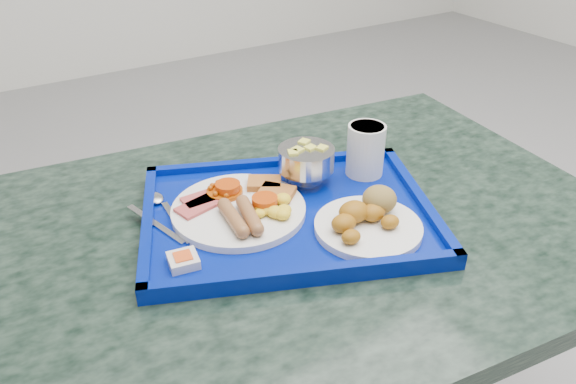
{
  "coord_description": "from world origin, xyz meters",
  "views": [
    {
      "loc": [
        -1.06,
        -0.72,
        1.28
      ],
      "look_at": [
        -0.64,
        -0.03,
        0.79
      ],
      "focal_mm": 35.0,
      "sensor_mm": 36.0,
      "label": 1
    }
  ],
  "objects_px": {
    "bread_plate": "(368,219)",
    "fruit_bowl": "(306,160)",
    "main_plate": "(243,207)",
    "table": "(283,306)",
    "tray": "(288,215)",
    "juice_cup": "(366,148)"
  },
  "relations": [
    {
      "from": "main_plate",
      "to": "bread_plate",
      "type": "distance_m",
      "value": 0.21
    },
    {
      "from": "tray",
      "to": "juice_cup",
      "type": "distance_m",
      "value": 0.21
    },
    {
      "from": "table",
      "to": "bread_plate",
      "type": "distance_m",
      "value": 0.27
    },
    {
      "from": "table",
      "to": "main_plate",
      "type": "distance_m",
      "value": 0.23
    },
    {
      "from": "table",
      "to": "juice_cup",
      "type": "xyz_separation_m",
      "value": [
        0.21,
        0.05,
        0.26
      ]
    },
    {
      "from": "fruit_bowl",
      "to": "tray",
      "type": "bearing_deg",
      "value": -139.28
    },
    {
      "from": "tray",
      "to": "juice_cup",
      "type": "xyz_separation_m",
      "value": [
        0.2,
        0.04,
        0.06
      ]
    },
    {
      "from": "bread_plate",
      "to": "fruit_bowl",
      "type": "bearing_deg",
      "value": 91.52
    },
    {
      "from": "bread_plate",
      "to": "fruit_bowl",
      "type": "height_order",
      "value": "fruit_bowl"
    },
    {
      "from": "fruit_bowl",
      "to": "bread_plate",
      "type": "bearing_deg",
      "value": -88.48
    },
    {
      "from": "main_plate",
      "to": "bread_plate",
      "type": "relative_size",
      "value": 1.3
    },
    {
      "from": "tray",
      "to": "fruit_bowl",
      "type": "height_order",
      "value": "fruit_bowl"
    },
    {
      "from": "tray",
      "to": "bread_plate",
      "type": "height_order",
      "value": "bread_plate"
    },
    {
      "from": "main_plate",
      "to": "tray",
      "type": "bearing_deg",
      "value": -29.12
    },
    {
      "from": "tray",
      "to": "table",
      "type": "bearing_deg",
      "value": -155.46
    },
    {
      "from": "bread_plate",
      "to": "fruit_bowl",
      "type": "xyz_separation_m",
      "value": [
        -0.0,
        0.18,
        0.03
      ]
    },
    {
      "from": "main_plate",
      "to": "fruit_bowl",
      "type": "bearing_deg",
      "value": 12.69
    },
    {
      "from": "table",
      "to": "main_plate",
      "type": "height_order",
      "value": "main_plate"
    },
    {
      "from": "tray",
      "to": "fruit_bowl",
      "type": "xyz_separation_m",
      "value": [
        0.08,
        0.07,
        0.05
      ]
    },
    {
      "from": "table",
      "to": "tray",
      "type": "height_order",
      "value": "tray"
    },
    {
      "from": "table",
      "to": "bread_plate",
      "type": "bearing_deg",
      "value": -45.16
    },
    {
      "from": "table",
      "to": "fruit_bowl",
      "type": "xyz_separation_m",
      "value": [
        0.1,
        0.08,
        0.25
      ]
    }
  ]
}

